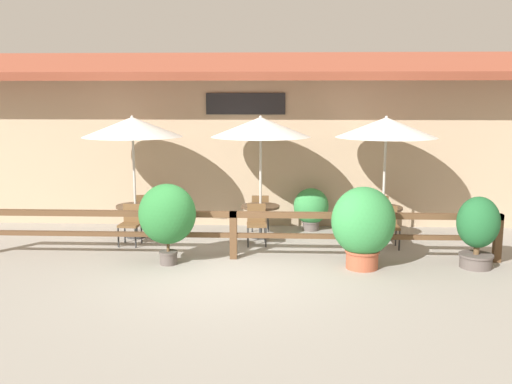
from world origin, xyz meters
TOP-DOWN VIEW (x-y plane):
  - ground_plane at (0.00, 0.00)m, footprint 60.00×60.00m
  - building_facade at (0.00, 4.10)m, footprint 14.28×1.49m
  - patio_railing at (0.00, 1.05)m, footprint 10.40×0.14m
  - patio_umbrella_near at (-2.38, 2.71)m, footprint 2.22×2.22m
  - dining_table_near at (-2.38, 2.71)m, footprint 0.87×0.87m
  - chair_near_streetside at (-2.31, 2.03)m, footprint 0.46×0.46m
  - chair_near_wallside at (-2.37, 3.40)m, footprint 0.50×0.50m
  - patio_umbrella_middle at (0.47, 2.80)m, footprint 2.22×2.22m
  - dining_table_middle at (0.47, 2.80)m, footprint 0.87×0.87m
  - chair_middle_streetside at (0.41, 2.18)m, footprint 0.45×0.45m
  - chair_middle_wallside at (0.44, 3.43)m, footprint 0.44×0.44m
  - patio_umbrella_far at (3.22, 2.78)m, footprint 2.22×2.22m
  - dining_table_far at (3.22, 2.78)m, footprint 0.87×0.87m
  - chair_far_streetside at (3.22, 2.05)m, footprint 0.42×0.42m
  - chair_far_wallside at (3.23, 3.51)m, footprint 0.51×0.51m
  - potted_plant_tall_tropical at (-1.22, 0.62)m, footprint 1.09×0.98m
  - potted_plant_corner_fern at (2.46, 0.53)m, footprint 1.18×1.06m
  - potted_plant_broad_leaf at (4.60, 0.66)m, footprint 0.79×0.71m
  - potted_plant_small_flowering at (1.65, 3.55)m, footprint 0.83×0.75m

SIDE VIEW (x-z plane):
  - ground_plane at x=0.00m, z-range 0.00..0.00m
  - chair_near_streetside at x=-2.31m, z-range 0.06..0.93m
  - chair_near_wallside at x=-2.37m, z-range 0.06..0.93m
  - chair_middle_streetside at x=0.41m, z-range 0.06..0.93m
  - chair_middle_wallside at x=0.44m, z-range 0.06..0.93m
  - chair_far_streetside at x=3.22m, z-range 0.06..0.93m
  - chair_far_wallside at x=3.23m, z-range 0.06..0.93m
  - potted_plant_small_flowering at x=1.65m, z-range 0.05..1.07m
  - dining_table_near at x=-2.38m, z-range 0.22..0.95m
  - dining_table_middle at x=0.47m, z-range 0.22..0.95m
  - dining_table_far at x=3.22m, z-range 0.22..0.95m
  - patio_railing at x=0.00m, z-range 0.22..1.17m
  - potted_plant_broad_leaf at x=4.60m, z-range 0.07..1.43m
  - potted_plant_corner_fern at x=2.46m, z-range 0.07..1.61m
  - potted_plant_tall_tropical at x=-1.22m, z-range 0.18..1.74m
  - building_facade at x=0.00m, z-range 0.05..4.28m
  - patio_umbrella_near at x=-2.38m, z-range 1.12..3.89m
  - patio_umbrella_middle at x=0.47m, z-range 1.12..3.89m
  - patio_umbrella_far at x=3.22m, z-range 1.12..3.89m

